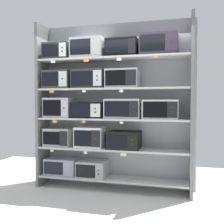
# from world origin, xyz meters

# --- Properties ---
(ground) EXTENTS (6.43, 6.00, 0.02)m
(ground) POSITION_xyz_m (0.00, -1.00, -0.01)
(ground) COLOR silver
(back_panel) EXTENTS (2.63, 0.04, 2.73)m
(back_panel) POSITION_xyz_m (0.00, 0.23, 1.37)
(back_panel) COLOR #9EA3A8
(back_panel) RESTS_ON ground
(upright_left) EXTENTS (0.05, 0.42, 2.73)m
(upright_left) POSITION_xyz_m (-1.24, 0.00, 1.37)
(upright_left) COLOR slate
(upright_left) RESTS_ON ground
(upright_right) EXTENTS (0.05, 0.42, 2.73)m
(upright_right) POSITION_xyz_m (1.24, 0.00, 1.37)
(upright_right) COLOR slate
(upright_right) RESTS_ON ground
(shelf_0) EXTENTS (2.43, 0.42, 0.03)m
(shelf_0) POSITION_xyz_m (0.00, 0.00, 0.18)
(shelf_0) COLOR beige
(shelf_0) RESTS_ON ground
(microwave_0) EXTENTS (0.55, 0.34, 0.27)m
(microwave_0) POSITION_xyz_m (-0.88, -0.00, 0.33)
(microwave_0) COLOR #9E9CAD
(microwave_0) RESTS_ON shelf_0
(microwave_1) EXTENTS (0.47, 0.44, 0.26)m
(microwave_1) POSITION_xyz_m (-0.33, -0.00, 0.32)
(microwave_1) COLOR #9EA3A3
(microwave_1) RESTS_ON shelf_0
(shelf_1) EXTENTS (2.43, 0.42, 0.03)m
(shelf_1) POSITION_xyz_m (0.00, 0.00, 0.66)
(shelf_1) COLOR beige
(microwave_2) EXTENTS (0.46, 0.38, 0.30)m
(microwave_2) POSITION_xyz_m (-0.92, -0.00, 0.83)
(microwave_2) COLOR #99A7A2
(microwave_2) RESTS_ON shelf_1
(microwave_3) EXTENTS (0.47, 0.39, 0.33)m
(microwave_3) POSITION_xyz_m (-0.36, -0.00, 0.84)
(microwave_3) COLOR silver
(microwave_3) RESTS_ON shelf_1
(microwave_4) EXTENTS (0.50, 0.42, 0.28)m
(microwave_4) POSITION_xyz_m (0.21, -0.00, 0.82)
(microwave_4) COLOR black
(microwave_4) RESTS_ON shelf_1
(price_tag_0) EXTENTS (0.06, 0.00, 0.03)m
(price_tag_0) POSITION_xyz_m (-0.96, -0.21, 0.62)
(price_tag_0) COLOR beige
(price_tag_1) EXTENTS (0.05, 0.00, 0.04)m
(price_tag_1) POSITION_xyz_m (-0.38, -0.21, 0.62)
(price_tag_1) COLOR white
(price_tag_2) EXTENTS (0.09, 0.00, 0.04)m
(price_tag_2) POSITION_xyz_m (0.24, -0.21, 0.62)
(price_tag_2) COLOR beige
(shelf_2) EXTENTS (2.43, 0.42, 0.03)m
(shelf_2) POSITION_xyz_m (0.00, 0.00, 1.15)
(shelf_2) COLOR beige
(microwave_5) EXTENTS (0.46, 0.38, 0.33)m
(microwave_5) POSITION_xyz_m (-0.92, -0.00, 1.33)
(microwave_5) COLOR #B9B4C2
(microwave_5) RESTS_ON shelf_2
(microwave_6) EXTENTS (0.52, 0.37, 0.26)m
(microwave_6) POSITION_xyz_m (-0.39, -0.00, 1.29)
(microwave_6) COLOR black
(microwave_6) RESTS_ON shelf_2
(microwave_7) EXTENTS (0.57, 0.36, 0.31)m
(microwave_7) POSITION_xyz_m (0.19, -0.00, 1.32)
(microwave_7) COLOR #B8BAC3
(microwave_7) RESTS_ON shelf_2
(microwave_8) EXTENTS (0.54, 0.34, 0.30)m
(microwave_8) POSITION_xyz_m (0.78, -0.00, 1.31)
(microwave_8) COLOR silver
(microwave_8) RESTS_ON shelf_2
(price_tag_3) EXTENTS (0.08, 0.00, 0.04)m
(price_tag_3) POSITION_xyz_m (-0.91, -0.21, 1.11)
(price_tag_3) COLOR orange
(price_tag_4) EXTENTS (0.06, 0.00, 0.03)m
(price_tag_4) POSITION_xyz_m (-0.40, -0.21, 1.11)
(price_tag_4) COLOR orange
(price_tag_5) EXTENTS (0.05, 0.00, 0.04)m
(price_tag_5) POSITION_xyz_m (0.21, -0.21, 1.11)
(price_tag_5) COLOR beige
(shelf_3) EXTENTS (2.43, 0.42, 0.03)m
(shelf_3) POSITION_xyz_m (0.00, 0.00, 1.63)
(shelf_3) COLOR beige
(microwave_9) EXTENTS (0.46, 0.42, 0.30)m
(microwave_9) POSITION_xyz_m (-0.92, -0.00, 1.80)
(microwave_9) COLOR #353531
(microwave_9) RESTS_ON shelf_3
(microwave_10) EXTENTS (0.54, 0.35, 0.31)m
(microwave_10) POSITION_xyz_m (-0.39, -0.00, 1.80)
(microwave_10) COLOR #2B3031
(microwave_10) RESTS_ON shelf_3
(microwave_11) EXTENTS (0.51, 0.36, 0.30)m
(microwave_11) POSITION_xyz_m (0.18, -0.00, 1.79)
(microwave_11) COLOR #B3B2B8
(microwave_11) RESTS_ON shelf_3
(price_tag_6) EXTENTS (0.08, 0.00, 0.04)m
(price_tag_6) POSITION_xyz_m (-0.96, -0.21, 1.59)
(price_tag_6) COLOR orange
(price_tag_7) EXTENTS (0.06, 0.00, 0.04)m
(price_tag_7) POSITION_xyz_m (-0.40, -0.21, 1.59)
(price_tag_7) COLOR white
(price_tag_8) EXTENTS (0.06, 0.00, 0.04)m
(price_tag_8) POSITION_xyz_m (0.20, -0.21, 1.59)
(price_tag_8) COLOR white
(shelf_4) EXTENTS (2.43, 0.42, 0.03)m
(shelf_4) POSITION_xyz_m (0.00, 0.00, 2.11)
(shelf_4) COLOR beige
(microwave_12) EXTENTS (0.45, 0.41, 0.27)m
(microwave_12) POSITION_xyz_m (-0.93, -0.00, 2.27)
(microwave_12) COLOR #262E2B
(microwave_12) RESTS_ON shelf_4
(microwave_13) EXTENTS (0.53, 0.42, 0.32)m
(microwave_13) POSITION_xyz_m (-0.39, -0.00, 2.29)
(microwave_13) COLOR #A5A3A5
(microwave_13) RESTS_ON shelf_4
(microwave_14) EXTENTS (0.50, 0.34, 0.29)m
(microwave_14) POSITION_xyz_m (0.17, -0.00, 2.27)
(microwave_14) COLOR black
(microwave_14) RESTS_ON shelf_4
(microwave_15) EXTENTS (0.57, 0.42, 0.33)m
(microwave_15) POSITION_xyz_m (0.75, -0.00, 2.29)
(microwave_15) COLOR #302737
(microwave_15) RESTS_ON shelf_4
(price_tag_9) EXTENTS (0.08, 0.00, 0.04)m
(price_tag_9) POSITION_xyz_m (-0.93, -0.21, 2.07)
(price_tag_9) COLOR white
(price_tag_10) EXTENTS (0.09, 0.00, 0.04)m
(price_tag_10) POSITION_xyz_m (-0.36, -0.21, 2.07)
(price_tag_10) COLOR orange
(price_tag_11) EXTENTS (0.07, 0.00, 0.05)m
(price_tag_11) POSITION_xyz_m (0.17, -0.21, 2.07)
(price_tag_11) COLOR beige
(price_tag_12) EXTENTS (0.06, 0.00, 0.03)m
(price_tag_12) POSITION_xyz_m (0.72, -0.21, 2.08)
(price_tag_12) COLOR orange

